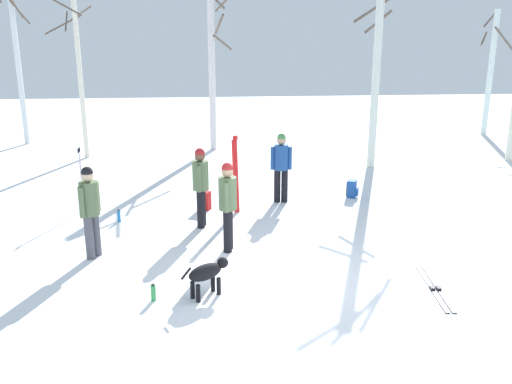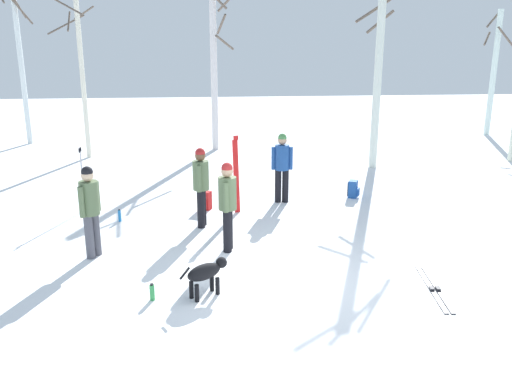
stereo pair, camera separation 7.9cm
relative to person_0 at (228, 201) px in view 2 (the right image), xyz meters
The scene contains 18 objects.
ground_plane 2.24m from the person_0, 55.73° to the right, with size 60.00×60.00×0.00m, color white.
person_0 is the anchor object (origin of this frame).
person_2 3.35m from the person_0, 64.29° to the left, with size 0.52×0.34×1.72m.
person_3 1.50m from the person_0, 109.49° to the left, with size 0.34×0.51×1.72m.
person_4 2.49m from the person_0, behind, with size 0.34×0.47×1.72m.
dog 1.99m from the person_0, 102.67° to the right, with size 0.76×0.55×0.57m.
ski_pair_planted_0 2.31m from the person_0, 82.67° to the left, with size 0.18×0.08×1.81m.
ski_pair_lying_0 3.91m from the person_0, 31.29° to the right, with size 0.39×1.70×0.05m.
ski_poles_0 4.27m from the person_0, 139.54° to the left, with size 0.07×0.23×1.50m.
backpack_0 2.74m from the person_0, 99.43° to the left, with size 0.32×0.34×0.44m.
backpack_1 4.71m from the person_0, 44.29° to the left, with size 0.34×0.32×0.44m.
water_bottle_0 2.46m from the person_0, 123.05° to the right, with size 0.08×0.08×0.27m.
water_bottle_1 3.11m from the person_0, 140.77° to the left, with size 0.06×0.06×0.28m.
birch_tree_0 13.93m from the person_0, 121.75° to the left, with size 1.49×1.00×7.53m.
birch_tree_1 10.19m from the person_0, 116.48° to the left, with size 1.52×1.76×6.81m.
birch_tree_2 9.99m from the person_0, 90.02° to the left, with size 1.15×1.68×5.65m.
birch_tree_3 8.37m from the person_0, 53.17° to the left, with size 1.35×1.37×6.40m.
birch_tree_5 16.53m from the person_0, 45.94° to the left, with size 1.27×1.28×5.06m.
Camera 2 is at (-1.50, -7.84, 3.88)m, focal length 37.41 mm.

